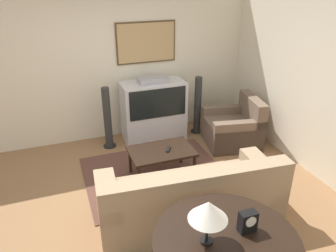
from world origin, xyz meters
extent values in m
plane|color=#8E6642|center=(0.00, 0.00, 0.00)|extent=(12.00, 12.00, 0.00)
cube|color=beige|center=(0.00, 2.13, 1.35)|extent=(12.00, 0.06, 2.70)
cube|color=#4C381E|center=(0.71, 2.08, 1.68)|extent=(1.06, 0.03, 0.71)
cube|color=tan|center=(0.71, 2.07, 1.68)|extent=(1.01, 0.01, 0.66)
cube|color=beige|center=(2.63, 0.00, 1.35)|extent=(0.06, 12.00, 2.70)
cube|color=brown|center=(0.34, 0.57, 0.01)|extent=(2.06, 1.67, 0.01)
cube|color=silver|center=(0.71, 1.74, 0.24)|extent=(1.11, 0.53, 0.48)
cube|color=silver|center=(0.71, 1.74, 0.77)|extent=(1.11, 0.53, 0.59)
cube|color=black|center=(0.71, 1.47, 0.77)|extent=(1.00, 0.01, 0.52)
cube|color=#9E9EA3|center=(0.71, 1.74, 1.11)|extent=(0.50, 0.29, 0.09)
cube|color=#9E8466|center=(0.45, -0.49, 0.23)|extent=(2.26, 1.03, 0.46)
cube|color=#9E8466|center=(0.42, -0.80, 0.66)|extent=(2.21, 0.40, 0.40)
cube|color=#9E8466|center=(1.42, -0.57, 0.31)|extent=(0.31, 0.87, 0.62)
cube|color=#9E8466|center=(-0.53, -0.41, 0.31)|extent=(0.31, 0.87, 0.62)
cube|color=#715F49|center=(0.93, -0.71, 0.63)|extent=(0.37, 0.15, 0.34)
cube|color=#715F49|center=(-0.06, -0.63, 0.63)|extent=(0.37, 0.15, 0.34)
cube|color=brown|center=(1.93, 1.05, 0.22)|extent=(1.03, 1.01, 0.44)
cube|color=brown|center=(2.27, 0.98, 0.65)|extent=(0.34, 0.88, 0.41)
cube|color=brown|center=(1.99, 1.39, 0.29)|extent=(0.90, 0.32, 0.58)
cube|color=brown|center=(1.86, 0.70, 0.29)|extent=(0.90, 0.32, 0.58)
cube|color=black|center=(0.43, 0.48, 0.44)|extent=(0.93, 0.60, 0.04)
cylinder|color=black|center=(0.01, 0.22, 0.21)|extent=(0.04, 0.04, 0.42)
cylinder|color=black|center=(0.84, 0.22, 0.21)|extent=(0.04, 0.04, 0.42)
cylinder|color=black|center=(0.01, 0.73, 0.21)|extent=(0.04, 0.04, 0.42)
cylinder|color=black|center=(0.84, 0.73, 0.21)|extent=(0.04, 0.04, 0.42)
cylinder|color=black|center=(0.28, -1.64, 0.72)|extent=(1.28, 1.28, 0.04)
cube|color=black|center=(0.28, -1.64, 0.66)|extent=(1.08, 0.51, 0.08)
cylinder|color=black|center=(0.10, -1.61, 0.76)|extent=(0.11, 0.11, 0.02)
cylinder|color=black|center=(0.10, -1.61, 0.95)|extent=(0.02, 0.02, 0.36)
cone|color=white|center=(0.10, -1.61, 1.08)|extent=(0.33, 0.33, 0.17)
cube|color=black|center=(0.49, -1.61, 0.84)|extent=(0.16, 0.09, 0.20)
cylinder|color=white|center=(0.49, -1.66, 0.88)|extent=(0.10, 0.01, 0.10)
cube|color=black|center=(0.52, 0.45, 0.47)|extent=(0.12, 0.16, 0.02)
cylinder|color=black|center=(-0.13, 1.68, 0.01)|extent=(0.22, 0.22, 0.02)
cylinder|color=#2D2D2D|center=(-0.13, 1.68, 0.55)|extent=(0.13, 0.13, 1.09)
cylinder|color=black|center=(1.56, 1.68, 0.01)|extent=(0.22, 0.22, 0.02)
cylinder|color=#2D2D2D|center=(1.56, 1.68, 0.55)|extent=(0.13, 0.13, 1.09)
camera|label=1|loc=(-0.92, -3.44, 2.81)|focal=35.00mm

